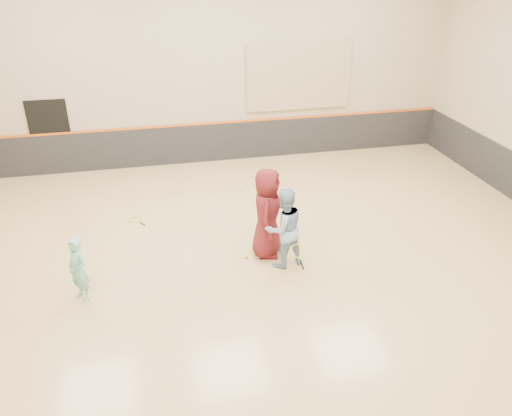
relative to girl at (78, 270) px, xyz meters
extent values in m
cube|color=tan|center=(3.25, 0.38, -0.75)|extent=(15.00, 12.00, 0.20)
cube|color=#BFAB8B|center=(3.25, 6.39, 2.35)|extent=(15.00, 0.02, 6.00)
cube|color=#BFAB8B|center=(3.25, -5.63, 2.35)|extent=(15.00, 0.02, 6.00)
cube|color=#232326|center=(3.25, 6.35, -0.05)|extent=(14.90, 0.04, 1.20)
cube|color=#D85914|center=(3.25, 6.34, 0.57)|extent=(14.90, 0.03, 0.06)
cube|color=tan|center=(6.05, 6.33, 1.85)|extent=(3.20, 0.08, 2.00)
cube|color=black|center=(-1.25, 6.36, 0.45)|extent=(1.10, 0.05, 2.20)
imported|color=#72C5B4|center=(0.00, 0.00, 0.00)|extent=(0.54, 0.57, 1.31)
imported|color=#83A0CB|center=(4.00, 0.32, 0.22)|extent=(0.98, 0.85, 1.74)
imported|color=maroon|center=(3.76, 0.80, 0.34)|extent=(0.89, 1.11, 1.98)
sphere|color=#C4D230|center=(3.29, 0.70, -0.62)|extent=(0.07, 0.07, 0.07)
sphere|color=#B4CB2F|center=(3.84, 0.58, 0.56)|extent=(0.07, 0.07, 0.07)
sphere|color=#CFE535|center=(3.80, 4.01, -0.62)|extent=(0.07, 0.07, 0.07)
camera|label=1|loc=(1.58, -8.12, 5.25)|focal=35.00mm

